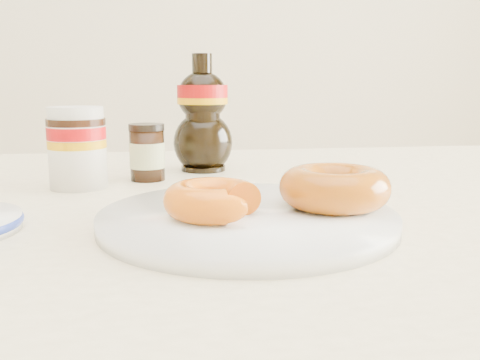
{
  "coord_description": "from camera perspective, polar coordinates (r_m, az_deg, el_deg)",
  "views": [
    {
      "loc": [
        -0.03,
        -0.49,
        0.89
      ],
      "look_at": [
        0.04,
        0.04,
        0.79
      ],
      "focal_mm": 40.0,
      "sensor_mm": 36.0,
      "label": 1
    }
  ],
  "objects": [
    {
      "name": "syrup_bottle",
      "position": [
        0.81,
        -4.0,
        7.14
      ],
      "size": [
        0.09,
        0.08,
        0.17
      ],
      "primitive_type": null,
      "rotation": [
        0.0,
        0.0,
        -0.03
      ],
      "color": "black",
      "rests_on": "dining_table"
    },
    {
      "name": "nutella_jar",
      "position": [
        0.71,
        -16.98,
        3.65
      ],
      "size": [
        0.07,
        0.07,
        0.1
      ],
      "rotation": [
        0.0,
        0.0,
        -0.31
      ],
      "color": "white",
      "rests_on": "dining_table"
    },
    {
      "name": "donut_whole",
      "position": [
        0.53,
        10.04,
        -0.78
      ],
      "size": [
        0.13,
        0.13,
        0.04
      ],
      "primitive_type": "torus",
      "rotation": [
        0.0,
        0.0,
        -0.18
      ],
      "color": "#9A4309",
      "rests_on": "plate"
    },
    {
      "name": "dark_jar",
      "position": [
        0.74,
        -9.87,
        2.88
      ],
      "size": [
        0.05,
        0.05,
        0.08
      ],
      "rotation": [
        0.0,
        0.0,
        0.34
      ],
      "color": "black",
      "rests_on": "dining_table"
    },
    {
      "name": "plate",
      "position": [
        0.51,
        0.8,
        -4.09
      ],
      "size": [
        0.28,
        0.28,
        0.01
      ],
      "color": "white",
      "rests_on": "dining_table"
    },
    {
      "name": "dining_table",
      "position": [
        0.63,
        -4.78,
        -9.78
      ],
      "size": [
        1.4,
        0.9,
        0.75
      ],
      "color": "#FFEDC2",
      "rests_on": "ground"
    },
    {
      "name": "donut_bitten",
      "position": [
        0.48,
        -2.92,
        -2.13
      ],
      "size": [
        0.1,
        0.1,
        0.03
      ],
      "primitive_type": "torus",
      "rotation": [
        0.0,
        0.0,
        0.09
      ],
      "color": "#CE620B",
      "rests_on": "plate"
    }
  ]
}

